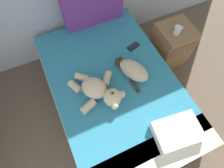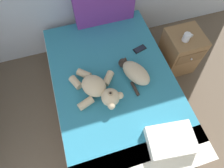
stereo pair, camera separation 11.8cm
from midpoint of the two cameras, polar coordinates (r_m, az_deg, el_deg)
name	(u,v)px [view 2 (the right image)]	position (r m, az deg, el deg)	size (l,w,h in m)	color
ground_plane	(172,159)	(2.36, 19.03, -20.53)	(9.81, 9.81, 0.00)	brown
bed	(115,93)	(2.20, 2.31, -2.68)	(1.30, 1.96, 0.50)	olive
patterned_cushion	(104,5)	(2.38, -0.84, 22.57)	(0.72, 0.13, 0.46)	#72338C
cat	(135,72)	(1.97, 8.50, 3.48)	(0.32, 0.44, 0.15)	#C6B293
teddy_bear	(99,89)	(1.84, -2.22, -1.74)	(0.47, 0.56, 0.19)	beige
cell_phone	(140,49)	(2.24, 9.82, 10.22)	(0.16, 0.11, 0.01)	black
throw_pillow	(171,140)	(1.80, 19.02, -15.78)	(0.40, 0.28, 0.11)	white
nightstand	(180,52)	(2.63, 20.84, 8.92)	(0.41, 0.43, 0.58)	olive
mug	(187,37)	(2.34, 22.89, 12.75)	(0.12, 0.08, 0.09)	silver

